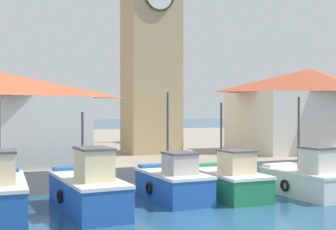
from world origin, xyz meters
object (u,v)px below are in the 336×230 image
object	(u,v)px
fishing_boat_mid_right	(228,180)
clock_tower	(151,32)
fishing_boat_mid_left	(88,189)
fishing_boat_center	(173,183)
port_crane_far	(134,50)
fishing_boat_right_inner	(307,179)
warehouse_right	(311,108)

from	to	relation	value
fishing_boat_mid_right	clock_tower	world-z (taller)	clock_tower
fishing_boat_mid_left	clock_tower	world-z (taller)	clock_tower
fishing_boat_center	port_crane_far	distance (m)	21.19
fishing_boat_mid_right	clock_tower	distance (m)	12.72
fishing_boat_mid_left	fishing_boat_right_inner	distance (m)	9.64
fishing_boat_right_inner	clock_tower	distance (m)	14.01
clock_tower	warehouse_right	size ratio (longest dim) A/B	1.57
warehouse_right	fishing_boat_right_inner	bearing A→B (deg)	-127.86
port_crane_far	fishing_boat_mid_left	bearing A→B (deg)	-110.71
fishing_boat_right_inner	port_crane_far	xyz separation A→B (m)	(-2.02, 20.39, 7.95)
fishing_boat_mid_left	fishing_boat_right_inner	xyz separation A→B (m)	(9.64, -0.22, -0.09)
fishing_boat_mid_right	port_crane_far	world-z (taller)	port_crane_far
fishing_boat_mid_right	clock_tower	bearing A→B (deg)	91.56
fishing_boat_mid_left	port_crane_far	distance (m)	22.95
port_crane_far	fishing_boat_center	bearing A→B (deg)	-101.37
fishing_boat_center	port_crane_far	xyz separation A→B (m)	(3.87, 19.25, 7.95)
fishing_boat_right_inner	port_crane_far	world-z (taller)	port_crane_far
port_crane_far	clock_tower	bearing A→B (deg)	-99.78
fishing_boat_right_inner	fishing_boat_mid_left	bearing A→B (deg)	178.70
fishing_boat_right_inner	warehouse_right	world-z (taller)	warehouse_right
clock_tower	fishing_boat_right_inner	bearing A→B (deg)	-71.64
fishing_boat_mid_left	port_crane_far	world-z (taller)	port_crane_far
fishing_boat_mid_right	clock_tower	xyz separation A→B (m)	(-0.27, 9.94, 7.93)
fishing_boat_right_inner	fishing_boat_center	bearing A→B (deg)	169.07
fishing_boat_mid_left	fishing_boat_mid_right	world-z (taller)	fishing_boat_mid_right
fishing_boat_right_inner	clock_tower	size ratio (longest dim) A/B	0.27
fishing_boat_mid_left	warehouse_right	bearing A→B (deg)	27.75
fishing_boat_center	fishing_boat_mid_right	bearing A→B (deg)	-2.43
port_crane_far	warehouse_right	bearing A→B (deg)	-51.86
fishing_boat_right_inner	warehouse_right	xyz separation A→B (m)	(6.96, 8.95, 3.11)
port_crane_far	fishing_boat_right_inner	bearing A→B (deg)	-84.35
clock_tower	fishing_boat_mid_right	bearing A→B (deg)	-88.44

